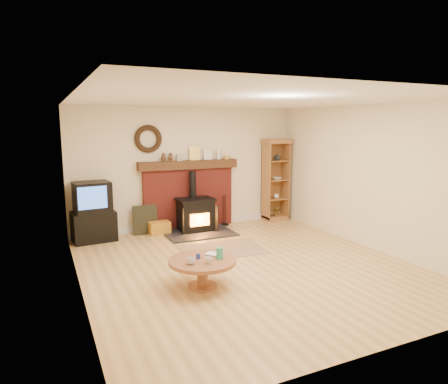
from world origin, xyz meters
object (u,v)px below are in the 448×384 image
wood_stove (196,216)px  coffee_table (203,265)px  tv_unit (93,213)px  curio_cabinet (275,180)px

wood_stove → coffee_table: (-0.96, -2.79, -0.02)m
tv_unit → coffee_table: bearing=-70.1°
tv_unit → curio_cabinet: size_ratio=0.61×
wood_stove → curio_cabinet: (2.11, 0.28, 0.61)m
tv_unit → coffee_table: 3.18m
curio_cabinet → coffee_table: 4.39m
wood_stove → coffee_table: size_ratio=1.49×
coffee_table → tv_unit: bearing=109.9°
tv_unit → wood_stove: bearing=-5.5°
coffee_table → wood_stove: bearing=70.9°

